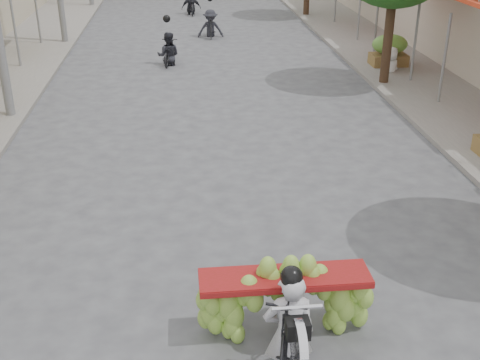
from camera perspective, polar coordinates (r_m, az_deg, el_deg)
sidewalk_right at (r=20.95m, az=16.78°, el=9.62°), size 4.00×60.00×0.12m
produce_crate_far at (r=21.42m, az=13.99°, el=12.08°), size 1.20×0.88×1.16m
banana_motorbike at (r=7.74m, az=4.53°, el=-11.11°), size 2.21×1.91×2.25m
pedestrian at (r=20.61m, az=14.24°, el=12.14°), size 0.92×0.79×1.60m
bg_motorbike_a at (r=21.47m, az=-6.86°, el=12.83°), size 0.86×1.51×1.95m
bg_motorbike_b at (r=25.85m, az=-2.84°, el=15.24°), size 1.07×1.67×1.95m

